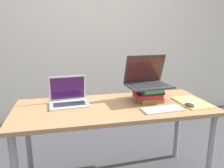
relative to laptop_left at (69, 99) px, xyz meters
name	(u,v)px	position (x,y,z in m)	size (l,w,h in m)	color
wall_back	(90,27)	(0.36, 1.43, 0.58)	(8.00, 0.05, 2.70)	silver
desk	(115,115)	(0.36, -0.11, -0.13)	(1.57, 0.65, 0.72)	#9E754C
laptop_left	(69,99)	(0.00, 0.00, 0.00)	(0.32, 0.23, 0.23)	silver
book_stack	(148,93)	(0.66, -0.04, 0.02)	(0.23, 0.29, 0.13)	olive
laptop_on_books	(147,80)	(0.66, -0.03, 0.13)	(0.38, 0.29, 0.26)	#333338
wireless_keyboard	(162,109)	(0.69, -0.29, -0.04)	(0.31, 0.15, 0.01)	silver
mouse	(190,105)	(0.93, -0.27, -0.03)	(0.06, 0.10, 0.03)	#2D2D2D
notepad	(192,102)	(1.00, -0.19, -0.04)	(0.22, 0.33, 0.01)	#EFE066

